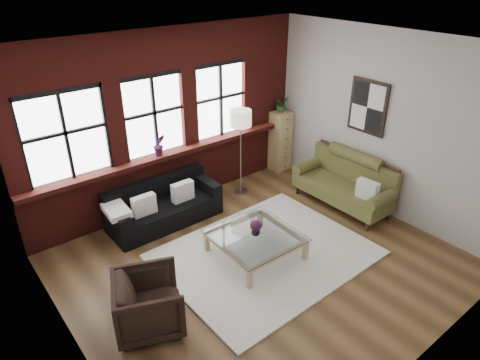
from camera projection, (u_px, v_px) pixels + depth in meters
floor at (259, 262)px, 6.57m from camera, size 5.50×5.50×0.00m
ceiling at (265, 48)px, 5.09m from camera, size 5.50×5.50×0.00m
wall_back at (168, 120)px, 7.56m from camera, size 5.50×0.00×5.50m
wall_front at (434, 258)px, 4.10m from camera, size 5.50×0.00×5.50m
wall_left at (57, 244)px, 4.30m from camera, size 0.00×5.00×5.00m
wall_right at (382, 125)px, 7.36m from camera, size 0.00×5.00×5.00m
brick_backwall at (170, 121)px, 7.52m from camera, size 5.50×0.12×3.20m
sill_ledge at (175, 152)px, 7.71m from camera, size 5.50×0.30×0.08m
window_left at (66, 137)px, 6.45m from camera, size 1.38×0.10×1.50m
window_mid at (154, 117)px, 7.29m from camera, size 1.38×0.10×1.50m
window_right at (220, 101)px, 8.06m from camera, size 1.38×0.10×1.50m
wall_poster at (368, 107)px, 7.43m from camera, size 0.05×0.74×0.94m
shag_rug at (266, 254)px, 6.72m from camera, size 3.14×2.48×0.03m
dark_sofa at (164, 204)px, 7.42m from camera, size 1.95×0.79×0.71m
pillow_a at (144, 205)px, 7.03m from camera, size 0.40×0.15×0.34m
pillow_b at (183, 191)px, 7.44m from camera, size 0.40×0.15×0.34m
vintage_settee at (343, 182)px, 7.84m from camera, size 0.85×1.91×1.02m
pillow_settee at (367, 190)px, 7.34m from camera, size 0.16×0.39×0.34m
armchair at (149, 303)px, 5.27m from camera, size 1.07×1.06×0.75m
coffee_table at (255, 246)px, 6.62m from camera, size 1.25×1.25×0.40m
vase at (256, 231)px, 6.50m from camera, size 0.15×0.15×0.14m
flowers at (256, 225)px, 6.45m from camera, size 0.18×0.18×0.18m
drawer_chest at (279, 141)px, 9.21m from camera, size 0.40×0.40×1.30m
potted_plant_top at (281, 104)px, 8.83m from camera, size 0.32×0.28×0.33m
floor_lamp at (241, 150)px, 8.09m from camera, size 0.40×0.40×1.85m
sill_plant at (159, 145)px, 7.41m from camera, size 0.23×0.20×0.39m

